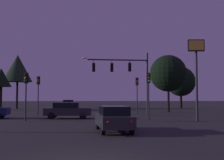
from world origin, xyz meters
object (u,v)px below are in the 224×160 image
object	(u,v)px
traffic_light_corner_right	(149,86)
car_crossing_left	(68,110)
car_nearside_lane	(114,118)
traffic_light_corner_left	(26,87)
traffic_signal_mast_arm	(126,72)
traffic_light_far_side	(137,88)
tree_left_far	(181,82)
traffic_light_median	(38,88)
car_far_lane	(68,105)
tree_behind_sign	(18,68)
store_sign_illuminated	(196,61)
tree_right_cluster	(1,78)
tree_center_horizon	(168,73)

from	to	relation	value
traffic_light_corner_right	car_crossing_left	size ratio (longest dim) A/B	0.94
car_nearside_lane	traffic_light_corner_left	bearing A→B (deg)	132.85
traffic_signal_mast_arm	traffic_light_far_side	xyz separation A→B (m)	(1.81, 4.38, -1.49)
traffic_light_far_side	tree_left_far	world-z (taller)	tree_left_far
traffic_light_far_side	car_nearside_lane	world-z (taller)	traffic_light_far_side
traffic_light_median	car_far_lane	world-z (taller)	traffic_light_median
tree_behind_sign	tree_left_far	world-z (taller)	tree_behind_sign
traffic_light_median	store_sign_illuminated	distance (m)	17.13
traffic_signal_mast_arm	car_crossing_left	xyz separation A→B (m)	(-5.80, -2.15, -3.74)
tree_right_cluster	traffic_signal_mast_arm	bearing A→B (deg)	-38.37
traffic_light_corner_right	tree_right_cluster	world-z (taller)	tree_right_cluster
car_nearside_lane	tree_center_horizon	distance (m)	22.12
traffic_light_corner_left	car_far_lane	world-z (taller)	traffic_light_corner_left
car_crossing_left	tree_behind_sign	bearing A→B (deg)	115.79
traffic_light_corner_right	traffic_light_median	xyz separation A→B (m)	(-10.98, 6.84, 0.07)
traffic_signal_mast_arm	tree_right_cluster	bearing A→B (deg)	141.63
car_crossing_left	store_sign_illuminated	distance (m)	12.42
traffic_light_corner_right	tree_right_cluster	size ratio (longest dim) A/B	0.67
car_nearside_lane	car_crossing_left	world-z (taller)	same
tree_behind_sign	traffic_light_far_side	bearing A→B (deg)	-39.07
car_far_lane	tree_behind_sign	distance (m)	11.51
car_far_lane	tree_right_cluster	bearing A→B (deg)	-175.05
car_crossing_left	traffic_signal_mast_arm	bearing A→B (deg)	20.35
traffic_light_corner_right	tree_left_far	size ratio (longest dim) A/B	0.59
store_sign_illuminated	car_far_lane	bearing A→B (deg)	122.23
traffic_light_median	store_sign_illuminated	bearing A→B (deg)	-29.47
tree_left_far	traffic_light_far_side	bearing A→B (deg)	-124.37
car_crossing_left	car_far_lane	size ratio (longest dim) A/B	0.95
traffic_signal_mast_arm	traffic_light_median	bearing A→B (deg)	163.85
tree_left_far	tree_right_cluster	world-z (taller)	tree_left_far
traffic_signal_mast_arm	tree_center_horizon	size ratio (longest dim) A/B	0.92
store_sign_illuminated	tree_center_horizon	bearing A→B (deg)	84.96
traffic_signal_mast_arm	car_crossing_left	world-z (taller)	traffic_signal_mast_arm
traffic_light_far_side	tree_right_cluster	world-z (taller)	tree_right_cluster
traffic_light_far_side	traffic_signal_mast_arm	bearing A→B (deg)	-112.49
traffic_light_corner_left	tree_behind_sign	xyz separation A→B (m)	(-6.82, 23.47, 3.79)
tree_behind_sign	tree_center_horizon	distance (m)	25.03
tree_behind_sign	tree_center_horizon	bearing A→B (deg)	-26.17
car_far_lane	car_nearside_lane	bearing A→B (deg)	-79.37
traffic_light_corner_left	tree_right_cluster	distance (m)	19.72
traffic_light_corner_left	traffic_light_median	xyz separation A→B (m)	(-0.38, 7.45, 0.14)
traffic_light_corner_right	car_nearside_lane	xyz separation A→B (m)	(-3.72, -8.03, -2.16)
car_far_lane	store_sign_illuminated	bearing A→B (deg)	-57.77
tree_center_horizon	tree_behind_sign	bearing A→B (deg)	153.83
car_far_lane	store_sign_illuminated	distance (m)	23.79
traffic_signal_mast_arm	store_sign_illuminated	distance (m)	7.77
car_far_lane	tree_left_far	size ratio (longest dim) A/B	0.65
store_sign_illuminated	tree_center_horizon	size ratio (longest dim) A/B	0.92
traffic_light_median	tree_center_horizon	size ratio (longest dim) A/B	0.57
traffic_light_corner_left	car_far_lane	xyz separation A→B (m)	(1.94, 18.88, -2.10)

